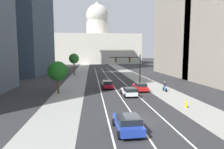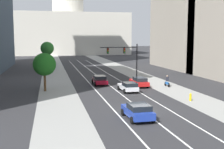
% 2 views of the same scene
% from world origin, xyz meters
% --- Properties ---
extents(ground_plane, '(400.00, 400.00, 0.00)m').
position_xyz_m(ground_plane, '(0.00, 40.00, 0.00)').
color(ground_plane, '#2B2B2D').
extents(sidewalk_left, '(4.98, 130.00, 0.01)m').
position_xyz_m(sidewalk_left, '(-8.03, 35.00, 0.01)').
color(sidewalk_left, gray).
rests_on(sidewalk_left, ground).
extents(sidewalk_right, '(4.98, 130.00, 0.01)m').
position_xyz_m(sidewalk_right, '(8.03, 35.00, 0.01)').
color(sidewalk_right, gray).
rests_on(sidewalk_right, ground).
extents(lane_stripe_left, '(0.16, 90.00, 0.01)m').
position_xyz_m(lane_stripe_left, '(-2.77, 25.00, 0.01)').
color(lane_stripe_left, white).
rests_on(lane_stripe_left, ground).
extents(lane_stripe_center, '(0.16, 90.00, 0.01)m').
position_xyz_m(lane_stripe_center, '(0.00, 25.00, 0.01)').
color(lane_stripe_center, white).
rests_on(lane_stripe_center, ground).
extents(lane_stripe_right, '(0.16, 90.00, 0.01)m').
position_xyz_m(lane_stripe_right, '(2.77, 25.00, 0.01)').
color(lane_stripe_right, white).
rests_on(lane_stripe_right, ground).
extents(office_tower_far_right, '(14.45, 26.35, 29.20)m').
position_xyz_m(office_tower_far_right, '(25.72, 38.23, 14.64)').
color(office_tower_far_right, '#9E9384').
rests_on(office_tower_far_right, ground).
extents(capitol_building, '(52.85, 28.91, 39.49)m').
position_xyz_m(capitol_building, '(0.00, 111.62, 11.98)').
color(capitol_building, beige).
rests_on(capitol_building, ground).
extents(car_red, '(2.02, 4.72, 1.42)m').
position_xyz_m(car_red, '(4.16, 14.34, 0.75)').
color(car_red, red).
rests_on(car_red, ground).
extents(car_crimson, '(2.08, 4.46, 1.44)m').
position_xyz_m(car_crimson, '(-1.39, 17.40, 0.77)').
color(car_crimson, maroon).
rests_on(car_crimson, ground).
extents(car_white, '(2.14, 4.31, 1.36)m').
position_xyz_m(car_white, '(1.40, 10.46, 0.73)').
color(car_white, silver).
rests_on(car_white, ground).
extents(car_blue, '(2.23, 4.25, 1.46)m').
position_xyz_m(car_blue, '(-1.38, -2.95, 0.77)').
color(car_blue, '#1E389E').
rests_on(car_blue, ground).
extents(traffic_signal_mast, '(6.55, 0.39, 6.31)m').
position_xyz_m(traffic_signal_mast, '(3.80, 21.23, 4.43)').
color(traffic_signal_mast, black).
rests_on(traffic_signal_mast, ground).
extents(fire_hydrant, '(0.26, 0.35, 0.91)m').
position_xyz_m(fire_hydrant, '(6.92, 3.25, 0.46)').
color(fire_hydrant, yellow).
rests_on(fire_hydrant, ground).
extents(cyclist, '(0.38, 1.70, 1.72)m').
position_xyz_m(cyclist, '(8.24, 13.35, 0.85)').
color(cyclist, black).
rests_on(cyclist, ground).
extents(street_tree_near_left, '(2.97, 2.97, 6.50)m').
position_xyz_m(street_tree_near_left, '(-9.45, 39.88, 4.97)').
color(street_tree_near_left, '#51381E').
rests_on(street_tree_near_left, ground).
extents(street_tree_mid_left, '(3.14, 3.14, 5.29)m').
position_xyz_m(street_tree_mid_left, '(-9.73, 13.31, 3.70)').
color(street_tree_mid_left, '#51381E').
rests_on(street_tree_mid_left, ground).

